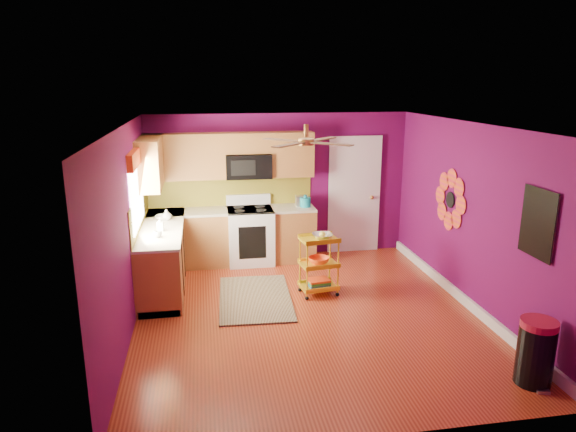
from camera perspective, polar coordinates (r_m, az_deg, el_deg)
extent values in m
plane|color=maroon|center=(7.00, 2.18, -10.83)|extent=(5.00, 5.00, 0.00)
cube|color=#5C0A4B|center=(8.95, -0.98, 3.36)|extent=(4.50, 0.04, 2.50)
cube|color=#5C0A4B|center=(4.29, 9.22, -9.93)|extent=(4.50, 0.04, 2.50)
cube|color=#5C0A4B|center=(6.50, -17.53, -1.79)|extent=(0.04, 5.00, 2.50)
cube|color=#5C0A4B|center=(7.35, 19.74, -0.09)|extent=(0.04, 5.00, 2.50)
cube|color=silver|center=(6.34, 2.41, 10.00)|extent=(4.50, 5.00, 0.04)
cube|color=white|center=(7.70, 18.77, -8.61)|extent=(0.05, 4.90, 0.14)
cube|color=brown|center=(7.98, -13.70, -4.47)|extent=(0.60, 2.30, 0.90)
cube|color=brown|center=(8.78, -6.16, -2.36)|extent=(2.80, 0.60, 0.90)
cube|color=beige|center=(7.84, -13.91, -1.23)|extent=(0.63, 2.30, 0.04)
cube|color=beige|center=(8.65, -6.25, 0.62)|extent=(2.80, 0.63, 0.04)
cube|color=black|center=(8.12, -13.53, -7.14)|extent=(0.54, 2.30, 0.10)
cube|color=black|center=(8.90, -6.09, -4.82)|extent=(2.80, 0.54, 0.10)
cube|color=white|center=(8.77, -4.19, -2.26)|extent=(0.76, 0.66, 0.92)
cube|color=black|center=(8.64, -4.25, 0.68)|extent=(0.76, 0.62, 0.03)
cube|color=white|center=(8.89, -4.44, 1.84)|extent=(0.76, 0.06, 0.18)
cube|color=black|center=(8.46, -3.98, -2.97)|extent=(0.45, 0.02, 0.55)
cube|color=brown|center=(8.60, -11.43, 6.48)|extent=(1.32, 0.33, 0.75)
cube|color=brown|center=(8.73, 0.41, 6.89)|extent=(0.72, 0.33, 0.75)
cube|color=brown|center=(8.60, -4.50, 8.10)|extent=(0.76, 0.33, 0.34)
cube|color=brown|center=(8.15, -15.01, 5.82)|extent=(0.33, 1.30, 0.75)
cube|color=black|center=(8.62, -4.42, 5.57)|extent=(0.76, 0.38, 0.40)
cube|color=olive|center=(8.87, -6.41, 2.79)|extent=(2.80, 0.01, 0.51)
cube|color=olive|center=(7.80, -16.15, 0.62)|extent=(0.01, 2.30, 0.51)
cube|color=white|center=(7.44, -16.52, 2.72)|extent=(0.03, 1.20, 1.00)
cube|color=#E64314|center=(7.35, -16.55, 6.31)|extent=(0.08, 1.35, 0.22)
cube|color=white|center=(9.27, 7.33, 2.21)|extent=(0.85, 0.04, 2.05)
cube|color=white|center=(9.25, 7.37, 2.18)|extent=(0.95, 0.02, 2.15)
sphere|color=#BF8C3F|center=(9.32, 9.31, 2.05)|extent=(0.07, 0.07, 0.07)
cylinder|color=black|center=(7.83, 17.57, 1.72)|extent=(0.01, 0.24, 0.24)
cube|color=#1B7CB2|center=(6.13, 26.09, -0.72)|extent=(0.03, 0.52, 0.72)
cube|color=black|center=(6.12, 25.97, -0.73)|extent=(0.01, 0.56, 0.76)
cylinder|color=#BF8C3F|center=(6.54, 2.03, 9.45)|extent=(0.06, 0.06, 0.16)
cylinder|color=#BF8C3F|center=(6.55, 2.02, 8.23)|extent=(0.20, 0.20, 0.08)
cube|color=#4C2D19|center=(6.87, 3.79, 8.52)|extent=(0.47, 0.47, 0.01)
cube|color=#4C2D19|center=(6.77, -0.69, 8.45)|extent=(0.47, 0.47, 0.01)
cube|color=#4C2D19|center=(6.24, 0.08, 7.91)|extent=(0.47, 0.47, 0.01)
cube|color=#4C2D19|center=(6.35, 4.91, 7.98)|extent=(0.47, 0.47, 0.01)
cube|color=black|center=(7.46, -3.67, -9.08)|extent=(1.09, 1.69, 0.02)
cylinder|color=yellow|center=(7.24, 2.14, -6.10)|extent=(0.02, 0.02, 0.81)
cylinder|color=yellow|center=(7.40, 5.59, -5.70)|extent=(0.02, 0.02, 0.81)
cylinder|color=yellow|center=(7.53, 1.33, -5.26)|extent=(0.02, 0.02, 0.81)
cylinder|color=yellow|center=(7.68, 4.67, -4.89)|extent=(0.02, 0.02, 0.81)
sphere|color=black|center=(7.40, 2.11, -9.11)|extent=(0.06, 0.06, 0.06)
sphere|color=black|center=(7.56, 5.51, -8.66)|extent=(0.06, 0.06, 0.06)
sphere|color=black|center=(7.69, 1.31, -8.17)|extent=(0.06, 0.06, 0.06)
sphere|color=black|center=(7.83, 4.60, -7.76)|extent=(0.06, 0.06, 0.06)
cube|color=yellow|center=(7.34, 3.49, -2.64)|extent=(0.57, 0.45, 0.03)
cube|color=yellow|center=(7.46, 3.44, -5.38)|extent=(0.57, 0.45, 0.03)
cube|color=yellow|center=(7.58, 3.40, -7.82)|extent=(0.57, 0.45, 0.03)
imported|color=beige|center=(7.34, 3.84, -2.24)|extent=(0.32, 0.32, 0.07)
sphere|color=yellow|center=(7.33, 3.85, -2.07)|extent=(0.10, 0.10, 0.10)
imported|color=#E64314|center=(7.44, 3.45, -4.94)|extent=(0.33, 0.33, 0.09)
cube|color=navy|center=(7.57, 3.41, -7.59)|extent=(0.33, 0.27, 0.04)
cube|color=#267233|center=(7.56, 3.41, -7.33)|extent=(0.33, 0.27, 0.03)
cube|color=#E64314|center=(7.54, 3.41, -7.12)|extent=(0.33, 0.27, 0.03)
cylinder|color=black|center=(5.99, 25.77, -13.77)|extent=(0.45, 0.45, 0.63)
cylinder|color=maroon|center=(5.83, 26.16, -10.71)|extent=(0.37, 0.37, 0.07)
cube|color=beige|center=(6.00, 26.47, -17.05)|extent=(0.14, 0.09, 0.03)
cylinder|color=teal|center=(8.76, 1.94, 1.54)|extent=(0.18, 0.18, 0.16)
sphere|color=teal|center=(8.73, 1.94, 2.18)|extent=(0.06, 0.06, 0.06)
cube|color=beige|center=(8.83, 1.56, 1.73)|extent=(0.22, 0.15, 0.18)
imported|color=#EA3F72|center=(7.56, -14.04, -0.90)|extent=(0.09, 0.09, 0.20)
imported|color=white|center=(8.13, -13.35, 0.14)|extent=(0.14, 0.14, 0.17)
imported|color=white|center=(8.19, -13.65, -0.16)|extent=(0.25, 0.25, 0.06)
imported|color=white|center=(7.28, -14.28, -1.97)|extent=(0.11, 0.11, 0.09)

